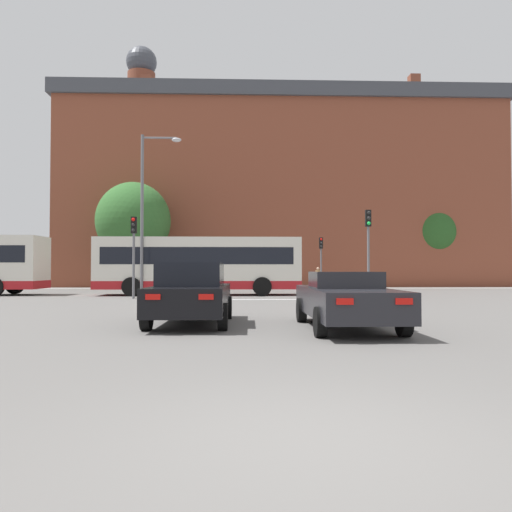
{
  "coord_description": "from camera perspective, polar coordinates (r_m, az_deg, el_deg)",
  "views": [
    {
      "loc": [
        -0.62,
        -4.12,
        1.41
      ],
      "look_at": [
        0.42,
        26.12,
        2.21
      ],
      "focal_mm": 35.0,
      "sensor_mm": 36.0,
      "label": 1
    }
  ],
  "objects": [
    {
      "name": "traffic_light_near_right",
      "position": [
        24.49,
        12.72,
        1.91
      ],
      "size": [
        0.26,
        0.31,
        4.26
      ],
      "color": "slate",
      "rests_on": "ground_plane"
    },
    {
      "name": "traffic_light_near_left",
      "position": [
        24.61,
        -13.81,
        1.43
      ],
      "size": [
        0.26,
        0.31,
        3.93
      ],
      "color": "slate",
      "rests_on": "ground_plane"
    },
    {
      "name": "street_lamp_junction",
      "position": [
        26.74,
        -12.23,
        6.35
      ],
      "size": [
        2.1,
        0.36,
        8.44
      ],
      "color": "slate",
      "rests_on": "ground_plane"
    },
    {
      "name": "car_roadster_right",
      "position": [
        12.09,
        10.26,
        -4.91
      ],
      "size": [
        1.99,
        4.9,
        1.35
      ],
      "rotation": [
        0.0,
        0.0,
        0.0
      ],
      "color": "#232328",
      "rests_on": "ground_plane"
    },
    {
      "name": "pedestrian_waiting",
      "position": [
        37.89,
        7.1,
        -2.27
      ],
      "size": [
        0.38,
        0.46,
        1.56
      ],
      "rotation": [
        0.0,
        0.0,
        5.18
      ],
      "color": "brown",
      "rests_on": "ground_plane"
    },
    {
      "name": "tree_distant",
      "position": [
        43.12,
        -17.11,
        3.1
      ],
      "size": [
        4.6,
        4.6,
        7.26
      ],
      "color": "#4C3823",
      "rests_on": "ground_plane"
    },
    {
      "name": "car_saloon_left",
      "position": [
        12.94,
        -7.39,
        -4.25
      ],
      "size": [
        2.04,
        4.42,
        1.58
      ],
      "rotation": [
        0.0,
        0.0,
        -0.02
      ],
      "color": "black",
      "rests_on": "ground_plane"
    },
    {
      "name": "ground_plane",
      "position": [
        4.4,
        6.61,
        -20.22
      ],
      "size": [
        400.0,
        400.0,
        0.0
      ],
      "primitive_type": "plane",
      "color": "#605E5B"
    },
    {
      "name": "bus_crossing_lead",
      "position": [
        27.45,
        -6.53,
        -0.96
      ],
      "size": [
        11.01,
        2.65,
        3.12
      ],
      "rotation": [
        0.0,
        0.0,
        1.57
      ],
      "color": "silver",
      "rests_on": "ground_plane"
    },
    {
      "name": "far_pavement",
      "position": [
        36.72,
        -1.01,
        -3.71
      ],
      "size": [
        68.94,
        2.5,
        0.01
      ],
      "primitive_type": "cube",
      "color": "gray",
      "rests_on": "ground_plane"
    },
    {
      "name": "pedestrian_walking_east",
      "position": [
        37.29,
        -8.26,
        -2.06
      ],
      "size": [
        0.28,
        0.43,
        1.77
      ],
      "rotation": [
        0.0,
        0.0,
        4.87
      ],
      "color": "black",
      "rests_on": "ground_plane"
    },
    {
      "name": "tree_by_building",
      "position": [
        37.29,
        -13.84,
        3.9
      ],
      "size": [
        5.36,
        5.36,
        7.72
      ],
      "color": "#4C3823",
      "rests_on": "ground_plane"
    },
    {
      "name": "traffic_light_far_right",
      "position": [
        36.2,
        7.45,
        0.24
      ],
      "size": [
        0.26,
        0.31,
        3.7
      ],
      "color": "slate",
      "rests_on": "ground_plane"
    },
    {
      "name": "stop_line_strip",
      "position": [
        23.21,
        -0.45,
        -4.99
      ],
      "size": [
        8.05,
        0.3,
        0.01
      ],
      "primitive_type": "cube",
      "color": "silver",
      "rests_on": "ground_plane"
    },
    {
      "name": "traffic_light_far_left",
      "position": [
        36.45,
        -8.82,
        0.23
      ],
      "size": [
        0.26,
        0.31,
        3.7
      ],
      "color": "slate",
      "rests_on": "ground_plane"
    },
    {
      "name": "brick_civic_building",
      "position": [
        47.21,
        2.37,
        6.84
      ],
      "size": [
        37.29,
        15.59,
        22.28
      ],
      "color": "brown",
      "rests_on": "ground_plane"
    },
    {
      "name": "tree_kerbside",
      "position": [
        43.73,
        19.48,
        2.54
      ],
      "size": [
        4.11,
        4.11,
        6.61
      ],
      "color": "#4C3823",
      "rests_on": "ground_plane"
    }
  ]
}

